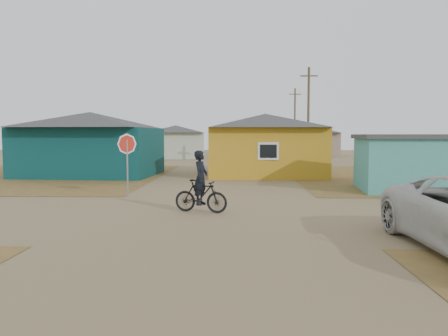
% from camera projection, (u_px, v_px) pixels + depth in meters
% --- Properties ---
extents(ground, '(120.00, 120.00, 0.00)m').
position_uv_depth(ground, '(214.00, 216.00, 13.92)').
color(ground, olive).
extents(grass_nw, '(20.00, 18.00, 0.00)m').
position_uv_depth(grass_nw, '(2.00, 176.00, 27.30)').
color(grass_nw, brown).
rests_on(grass_nw, ground).
extents(house_teal, '(8.93, 7.08, 4.00)m').
position_uv_depth(house_teal, '(91.00, 143.00, 27.47)').
color(house_teal, '#0A3537').
rests_on(house_teal, ground).
extents(house_yellow, '(7.72, 6.76, 3.90)m').
position_uv_depth(house_yellow, '(265.00, 144.00, 27.64)').
color(house_yellow, '#BD8C1D').
rests_on(house_yellow, ground).
extents(shed_turquoise, '(6.71, 4.93, 2.60)m').
position_uv_depth(shed_turquoise, '(428.00, 162.00, 20.01)').
color(shed_turquoise, teal).
rests_on(shed_turquoise, ground).
extents(house_pale_west, '(7.04, 6.15, 3.60)m').
position_uv_depth(house_pale_west, '(176.00, 141.00, 47.84)').
color(house_pale_west, '#AFBAA0').
rests_on(house_pale_west, ground).
extents(house_beige_east, '(6.95, 6.05, 3.60)m').
position_uv_depth(house_beige_east, '(313.00, 141.00, 53.34)').
color(house_beige_east, gray).
rests_on(house_beige_east, ground).
extents(house_pale_north, '(6.28, 5.81, 3.40)m').
position_uv_depth(house_pale_north, '(130.00, 141.00, 60.05)').
color(house_pale_north, '#AFBAA0').
rests_on(house_pale_north, ground).
extents(utility_pole_near, '(1.40, 0.20, 8.00)m').
position_uv_depth(utility_pole_near, '(308.00, 115.00, 35.33)').
color(utility_pole_near, brown).
rests_on(utility_pole_near, ground).
extents(utility_pole_far, '(1.40, 0.20, 8.00)m').
position_uv_depth(utility_pole_far, '(295.00, 121.00, 51.25)').
color(utility_pole_far, brown).
rests_on(utility_pole_far, ground).
extents(stop_sign, '(0.83, 0.31, 2.63)m').
position_uv_depth(stop_sign, '(127.00, 151.00, 17.97)').
color(stop_sign, gray).
rests_on(stop_sign, ground).
extents(cyclist, '(1.90, 0.97, 2.06)m').
position_uv_depth(cyclist, '(201.00, 190.00, 14.46)').
color(cyclist, black).
rests_on(cyclist, ground).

